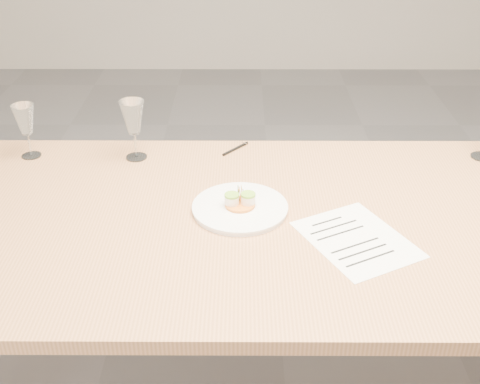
{
  "coord_description": "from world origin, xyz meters",
  "views": [
    {
      "loc": [
        -0.15,
        -1.45,
        1.67
      ],
      "look_at": [
        -0.16,
        0.05,
        0.8
      ],
      "focal_mm": 45.0,
      "sensor_mm": 36.0,
      "label": 1
    }
  ],
  "objects_px": {
    "dining_table": "(295,236)",
    "ballpoint_pen": "(236,149)",
    "dinner_plate": "(240,207)",
    "wine_glass_0": "(25,121)",
    "recipe_sheet": "(357,239)",
    "wine_glass_1": "(133,119)"
  },
  "relations": [
    {
      "from": "dining_table",
      "to": "wine_glass_1",
      "type": "relative_size",
      "value": 11.83
    },
    {
      "from": "wine_glass_1",
      "to": "dinner_plate",
      "type": "bearing_deg",
      "value": -43.68
    },
    {
      "from": "wine_glass_0",
      "to": "ballpoint_pen",
      "type": "bearing_deg",
      "value": 4.19
    },
    {
      "from": "recipe_sheet",
      "to": "dinner_plate",
      "type": "bearing_deg",
      "value": 127.43
    },
    {
      "from": "dinner_plate",
      "to": "wine_glass_0",
      "type": "relative_size",
      "value": 1.51
    },
    {
      "from": "dining_table",
      "to": "recipe_sheet",
      "type": "bearing_deg",
      "value": -37.19
    },
    {
      "from": "dinner_plate",
      "to": "recipe_sheet",
      "type": "relative_size",
      "value": 0.73
    },
    {
      "from": "recipe_sheet",
      "to": "ballpoint_pen",
      "type": "distance_m",
      "value": 0.64
    },
    {
      "from": "recipe_sheet",
      "to": "wine_glass_0",
      "type": "relative_size",
      "value": 2.07
    },
    {
      "from": "dining_table",
      "to": "wine_glass_0",
      "type": "distance_m",
      "value": 0.97
    },
    {
      "from": "wine_glass_0",
      "to": "wine_glass_1",
      "type": "relative_size",
      "value": 0.91
    },
    {
      "from": "dining_table",
      "to": "ballpoint_pen",
      "type": "distance_m",
      "value": 0.47
    },
    {
      "from": "wine_glass_1",
      "to": "ballpoint_pen",
      "type": "bearing_deg",
      "value": 10.32
    },
    {
      "from": "wine_glass_1",
      "to": "recipe_sheet",
      "type": "bearing_deg",
      "value": -35.97
    },
    {
      "from": "ballpoint_pen",
      "to": "dinner_plate",
      "type": "bearing_deg",
      "value": -136.56
    },
    {
      "from": "dining_table",
      "to": "wine_glass_0",
      "type": "height_order",
      "value": "wine_glass_0"
    },
    {
      "from": "dining_table",
      "to": "dinner_plate",
      "type": "xyz_separation_m",
      "value": [
        -0.16,
        0.03,
        0.08
      ]
    },
    {
      "from": "wine_glass_0",
      "to": "wine_glass_1",
      "type": "bearing_deg",
      "value": -1.62
    },
    {
      "from": "recipe_sheet",
      "to": "wine_glass_1",
      "type": "height_order",
      "value": "wine_glass_1"
    },
    {
      "from": "recipe_sheet",
      "to": "dining_table",
      "type": "bearing_deg",
      "value": 115.35
    },
    {
      "from": "dining_table",
      "to": "dinner_plate",
      "type": "distance_m",
      "value": 0.18
    },
    {
      "from": "ballpoint_pen",
      "to": "wine_glass_0",
      "type": "bearing_deg",
      "value": 135.09
    }
  ]
}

